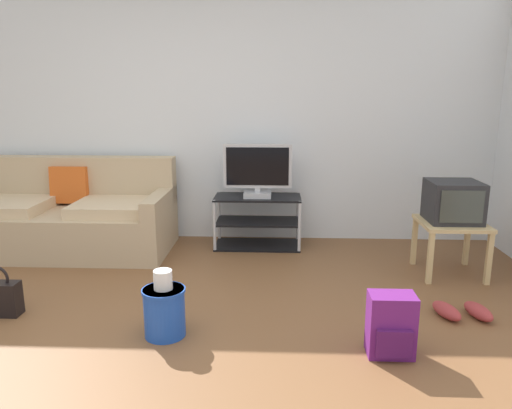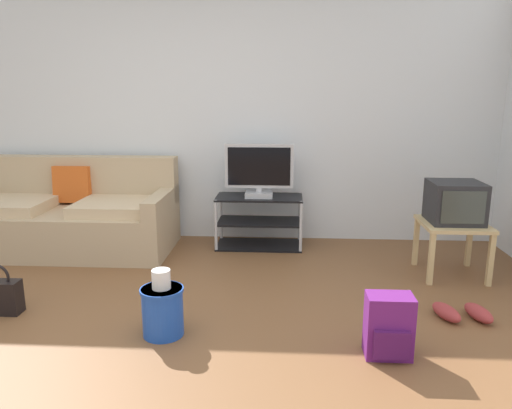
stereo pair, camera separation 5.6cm
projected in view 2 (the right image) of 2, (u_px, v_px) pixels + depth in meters
The scene contains 10 objects.
ground_plane at pixel (131, 356), 2.83m from camera, with size 9.00×9.80×0.02m, color brown.
wall_back at pixel (198, 107), 4.90m from camera, with size 9.00×0.10×2.70m, color silver.
couch at pixel (70, 217), 4.69m from camera, with size 1.98×0.92×0.87m.
tv_stand at pixel (259, 221), 4.78m from camera, with size 0.84×0.42×0.51m.
flat_tv at pixel (259, 171), 4.64m from camera, with size 0.66×0.22×0.51m.
side_table at pixel (453, 231), 3.99m from camera, with size 0.52×0.52×0.45m.
crt_tv at pixel (455, 202), 3.95m from camera, with size 0.41×0.40×0.33m.
backpack at pixel (389, 326), 2.78m from camera, with size 0.26×0.24×0.37m.
cleaning_bucket at pixel (163, 308), 3.02m from camera, with size 0.27×0.27×0.43m.
sneakers_pair at pixel (462, 312), 3.27m from camera, with size 0.40×0.30×0.09m.
Camera 2 is at (0.88, -2.51, 1.49)m, focal length 33.99 mm.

